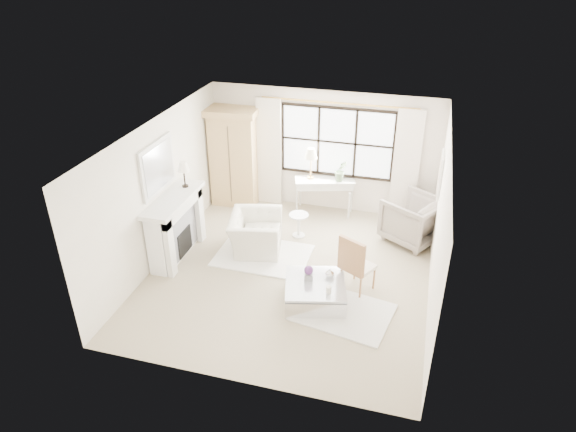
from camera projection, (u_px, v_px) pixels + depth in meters
name	position (u px, v px, depth m)	size (l,w,h in m)	color
floor	(290.00, 272.00, 9.52)	(5.50, 5.50, 0.00)	tan
ceiling	(290.00, 134.00, 8.22)	(5.50, 5.50, 0.00)	white
wall_back	(323.00, 151.00, 11.19)	(5.00, 5.00, 0.00)	white
wall_front	(233.00, 306.00, 6.55)	(5.00, 5.00, 0.00)	white
wall_left	(159.00, 191.00, 9.45)	(5.50, 5.50, 0.00)	white
wall_right	(439.00, 228.00, 8.28)	(5.50, 5.50, 0.00)	white
window_pane	(337.00, 142.00, 10.98)	(2.40, 0.02, 1.50)	silver
window_frame	(337.00, 142.00, 10.97)	(2.50, 0.04, 1.50)	black
curtain_rod	(338.00, 103.00, 10.51)	(0.04, 0.04, 3.30)	#B98D40
curtain_left	(269.00, 152.00, 11.44)	(0.55, 0.10, 2.47)	white
curtain_right	(406.00, 167.00, 10.74)	(0.55, 0.10, 2.47)	white
fireplace	(174.00, 226.00, 9.74)	(0.58, 1.66, 1.26)	white
mirror_frame	(157.00, 167.00, 9.21)	(0.05, 1.15, 0.95)	silver
mirror_glass	(159.00, 167.00, 9.20)	(0.02, 1.00, 0.80)	silver
art_frame	(440.00, 174.00, 9.63)	(0.04, 0.62, 0.82)	white
art_canvas	(439.00, 174.00, 9.63)	(0.01, 0.52, 0.72)	#BAA890
mantel_lamp	(183.00, 168.00, 9.64)	(0.22, 0.22, 0.51)	black
armoire	(234.00, 156.00, 11.49)	(1.16, 0.76, 2.24)	tan
console_table	(324.00, 196.00, 11.41)	(1.37, 0.80, 0.80)	silver
console_lamp	(311.00, 154.00, 11.02)	(0.28, 0.28, 0.69)	#C29043
orchid_plant	(341.00, 171.00, 11.03)	(0.26, 0.21, 0.48)	#59774F
side_table	(299.00, 222.00, 10.51)	(0.40, 0.40, 0.51)	silver
rug_left	(263.00, 255.00, 9.99)	(1.78, 1.26, 0.03)	white
rug_right	(343.00, 312.00, 8.49)	(1.54, 1.16, 0.03)	silver
club_armchair	(255.00, 233.00, 10.07)	(1.11, 0.97, 0.72)	beige
wingback_chair	(413.00, 219.00, 10.31)	(1.01, 1.04, 0.95)	gray
french_chair	(357.00, 275.00, 8.92)	(0.65, 0.65, 1.08)	#B07849
coffee_table	(315.00, 292.00, 8.69)	(1.21, 1.21, 0.38)	silver
planter_box	(309.00, 276.00, 8.67)	(0.14, 0.14, 0.11)	gray
planter_flowers	(309.00, 270.00, 8.60)	(0.15, 0.15, 0.15)	#5D2D71
pillar_candle	(329.00, 290.00, 8.33)	(0.09, 0.09, 0.12)	silver
coffee_vase	(330.00, 273.00, 8.71)	(0.16, 0.16, 0.16)	white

